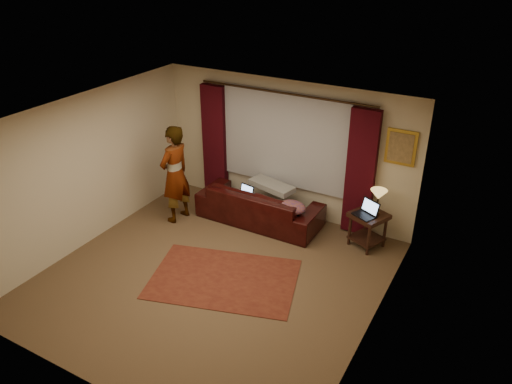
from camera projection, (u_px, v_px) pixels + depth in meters
floor at (214, 277)px, 7.91m from camera, size 5.00×5.00×0.01m
ceiling at (206, 120)px, 6.72m from camera, size 5.00×5.00×0.02m
wall_back at (285, 149)px, 9.26m from camera, size 5.00×0.02×2.60m
wall_front at (81, 301)px, 5.37m from camera, size 5.00×0.02×2.60m
wall_left at (87, 170)px, 8.40m from camera, size 0.02×5.00×2.60m
wall_right at (377, 251)px, 6.23m from camera, size 0.02×5.00×2.60m
sheer_curtain at (284, 140)px, 9.12m from camera, size 2.50×0.05×1.80m
drape_left at (215, 142)px, 9.88m from camera, size 0.50×0.14×2.30m
drape_right at (361, 173)px, 8.58m from camera, size 0.50×0.14×2.30m
curtain_rod at (284, 93)px, 8.68m from camera, size 0.04×0.04×3.40m
picture_frame at (401, 147)px, 8.12m from camera, size 0.50×0.04×0.60m
sofa at (260, 199)px, 9.26m from camera, size 2.33×1.01×0.94m
throw_blanket at (272, 173)px, 9.13m from camera, size 0.94×0.55×0.10m
clothing_pile at (292, 208)px, 8.74m from camera, size 0.53×0.43×0.21m
laptop_sofa at (243, 193)px, 9.25m from camera, size 0.35×0.37×0.22m
area_rug at (224, 279)px, 7.85m from camera, size 2.60×2.09×0.01m
end_table at (367, 230)px, 8.58m from camera, size 0.71×0.71×0.63m
tiffany_lamp at (378, 202)px, 8.34m from camera, size 0.32×0.32×0.45m
laptop_table at (365, 209)px, 8.31m from camera, size 0.50×0.51×0.26m
person at (175, 174)px, 9.13m from camera, size 0.60×0.60×1.86m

